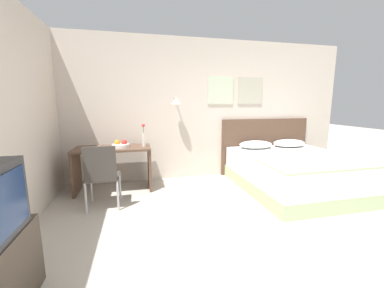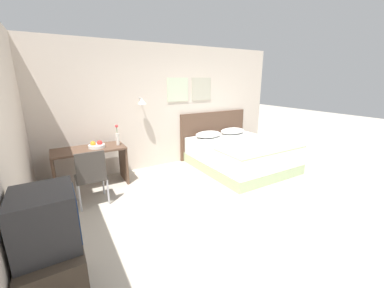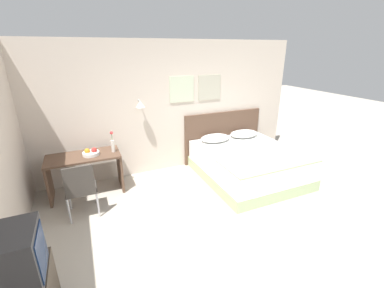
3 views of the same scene
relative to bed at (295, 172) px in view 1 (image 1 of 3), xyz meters
The scene contains 12 objects.
ground_plane 2.08m from the bed, 130.90° to the right, with size 24.00×24.00×0.00m, color #B2A899.
wall_back 2.02m from the bed, 141.05° to the left, with size 5.91×0.31×2.65m.
bed is the anchor object (origin of this frame).
headboard 1.07m from the bed, 90.00° to the left, with size 1.91×0.06×1.14m.
pillow_left 0.90m from the bed, 116.80° to the left, with size 0.66×0.44×0.14m.
pillow_right 0.90m from the bed, 63.20° to the left, with size 0.66×0.44×0.14m.
throw_blanket 0.66m from the bed, 90.00° to the right, with size 1.73×0.80×0.02m.
folded_towel_near_foot 0.58m from the bed, 75.09° to the right, with size 0.32×0.34×0.06m.
desk 3.09m from the bed, 167.72° to the left, with size 1.22×0.60×0.74m.
desk_chair 3.11m from the bed, behind, with size 0.45×0.45×0.91m.
fruit_bowl 2.99m from the bed, 167.65° to the left, with size 0.28×0.28×0.13m.
flower_vase 2.65m from the bed, 166.07° to the left, with size 0.06×0.06×0.39m.
Camera 1 is at (-1.25, -1.81, 1.46)m, focal length 22.00 mm.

